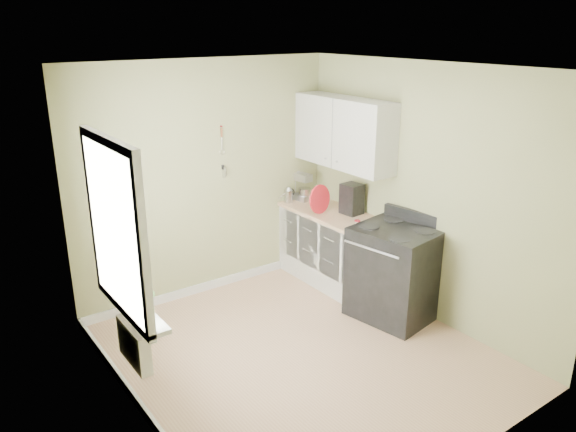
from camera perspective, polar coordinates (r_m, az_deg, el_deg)
floor at (r=5.61m, az=1.39°, el=-14.00°), size 3.20×3.60×0.02m
ceiling at (r=4.72m, az=1.66°, el=14.93°), size 3.20×3.60×0.02m
wall_back at (r=6.46m, az=-8.27°, el=3.61°), size 3.20×0.02×2.70m
wall_left at (r=4.29m, az=-15.94°, el=-5.06°), size 0.02×3.60×2.70m
wall_right at (r=6.07m, az=13.72°, el=2.23°), size 0.02×3.60×2.70m
base_cabinets at (r=6.82m, az=5.06°, el=-3.56°), size 0.60×1.60×0.87m
countertop at (r=6.65m, az=5.11°, el=0.04°), size 0.64×1.60×0.04m
upper_cabinets at (r=6.57m, az=5.68°, el=8.44°), size 0.35×1.40×0.80m
window at (r=4.49m, az=-17.20°, el=-1.33°), size 0.06×1.14×1.44m
window_sill at (r=4.77m, az=-15.58°, el=-8.72°), size 0.18×1.14×0.04m
radiator at (r=4.88m, az=-15.36°, el=-12.48°), size 0.12×0.50×0.35m
wall_utensils at (r=6.48m, az=-6.66°, el=5.67°), size 0.02×0.14×0.58m
stove at (r=6.15m, az=10.72°, el=-5.64°), size 0.85×0.94×1.14m
stand_mixer at (r=7.15m, az=1.34°, el=2.98°), size 0.22×0.33×0.38m
kettle at (r=7.03m, az=0.02°, el=2.19°), size 0.20×0.12×0.20m
coffee_maker at (r=6.63m, az=6.48°, el=1.66°), size 0.22×0.24×0.36m
red_tray at (r=6.61m, az=3.25°, el=1.71°), size 0.35×0.12×0.35m
jar at (r=6.25m, az=7.05°, el=-0.74°), size 0.07×0.07×0.07m
plant_a at (r=4.42m, az=-14.18°, el=-8.22°), size 0.21×0.18×0.33m
plant_b at (r=4.71m, az=-15.70°, el=-6.72°), size 0.23×0.22×0.32m
plant_c at (r=4.88m, az=-16.56°, el=-5.84°), size 0.20×0.20×0.32m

